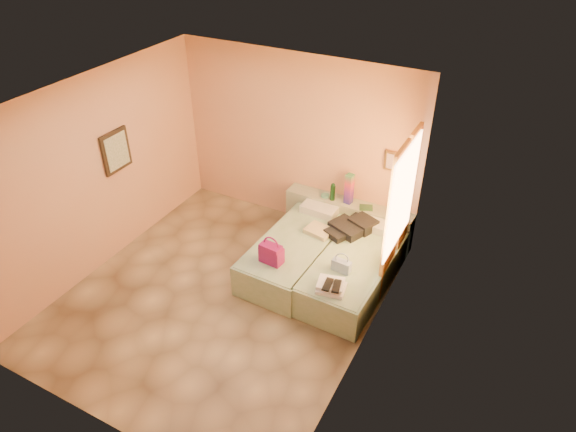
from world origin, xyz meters
name	(u,v)px	position (x,y,z in m)	size (l,w,h in m)	color
ground	(224,296)	(0.00, 0.00, 0.00)	(4.50, 4.50, 0.00)	tan
room_walls	(253,168)	(0.21, 0.57, 1.79)	(4.02, 4.51, 2.81)	tan
headboard_ledge	(348,219)	(0.98, 2.10, 0.33)	(2.05, 0.30, 0.65)	#9CA486
bed_left	(297,253)	(0.60, 1.05, 0.25)	(0.90, 2.00, 0.50)	#A1BC97
bed_right	(354,271)	(1.50, 1.05, 0.25)	(0.90, 2.00, 0.50)	#A1BC97
water_bottle	(333,192)	(0.72, 2.04, 0.79)	(0.08, 0.08, 0.28)	#163D1F
rainbow_box	(349,189)	(0.97, 2.09, 0.90)	(0.11, 0.11, 0.49)	#92125D
small_dish	(325,196)	(0.58, 2.08, 0.67)	(0.13, 0.13, 0.03)	#559C7E
green_book	(366,208)	(1.27, 2.05, 0.67)	(0.20, 0.14, 0.03)	#284C2C
flower_vase	(400,208)	(1.77, 2.11, 0.78)	(0.20, 0.20, 0.26)	white
magenta_handbag	(271,253)	(0.53, 0.43, 0.65)	(0.31, 0.18, 0.29)	#92125D
khaki_garment	(319,231)	(0.82, 1.34, 0.53)	(0.38, 0.30, 0.07)	tan
clothes_pile	(350,228)	(1.22, 1.56, 0.58)	(0.53, 0.53, 0.16)	black
blue_handbag	(341,266)	(1.44, 0.69, 0.58)	(0.25, 0.11, 0.16)	#4469A4
towel_stack	(331,287)	(1.48, 0.29, 0.55)	(0.35, 0.30, 0.10)	white
sandal_pair	(332,286)	(1.50, 0.24, 0.61)	(0.18, 0.24, 0.03)	black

